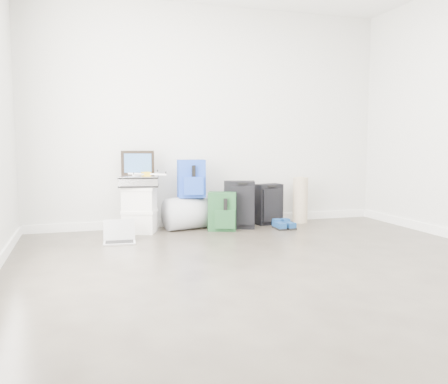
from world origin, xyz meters
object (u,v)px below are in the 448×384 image
object	(u,v)px
carry_on	(269,204)
duffel_bag	(191,213)
laptop	(119,237)
briefcase	(139,182)
boxes_stack	(140,210)
large_suitcase	(239,205)

from	to	relation	value
carry_on	duffel_bag	bearing A→B (deg)	170.35
carry_on	laptop	xyz separation A→B (m)	(-1.90, -0.57, -0.20)
carry_on	laptop	bearing A→B (deg)	-174.14
briefcase	carry_on	size ratio (longest dim) A/B	0.85
carry_on	laptop	size ratio (longest dim) A/B	1.50
briefcase	boxes_stack	bearing A→B (deg)	10.84
briefcase	duffel_bag	bearing A→B (deg)	16.80
large_suitcase	laptop	xyz separation A→B (m)	(-1.46, -0.42, -0.23)
briefcase	large_suitcase	distance (m)	1.23
duffel_bag	laptop	distance (m)	1.06
boxes_stack	briefcase	bearing A→B (deg)	-159.33
briefcase	duffel_bag	distance (m)	0.74
large_suitcase	carry_on	world-z (taller)	large_suitcase
briefcase	large_suitcase	world-z (taller)	briefcase
duffel_bag	carry_on	distance (m)	1.01
large_suitcase	carry_on	xyz separation A→B (m)	(0.44, 0.15, -0.03)
laptop	duffel_bag	bearing A→B (deg)	36.03
laptop	carry_on	bearing A→B (deg)	21.06
briefcase	laptop	distance (m)	0.77
briefcase	carry_on	xyz separation A→B (m)	(1.63, 0.08, -0.34)
large_suitcase	carry_on	distance (m)	0.47
boxes_stack	briefcase	distance (m)	0.33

